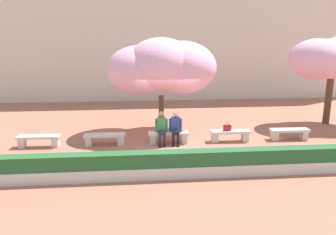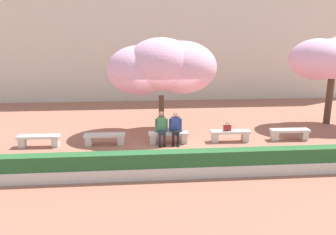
# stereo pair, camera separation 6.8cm
# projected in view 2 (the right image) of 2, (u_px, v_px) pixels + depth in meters

# --- Properties ---
(ground_plane) EXTENTS (100.00, 100.00, 0.00)m
(ground_plane) POSITION_uv_depth(u_px,v_px,m) (168.00, 143.00, 13.04)
(ground_plane) COLOR #9E604C
(building_facade) EXTENTS (28.00, 4.00, 8.82)m
(building_facade) POSITION_uv_depth(u_px,v_px,m) (154.00, 33.00, 22.91)
(building_facade) COLOR beige
(building_facade) RESTS_ON ground
(stone_bench_west_end) EXTENTS (1.59, 0.46, 0.45)m
(stone_bench_west_end) POSITION_uv_depth(u_px,v_px,m) (39.00, 139.00, 12.54)
(stone_bench_west_end) COLOR beige
(stone_bench_west_end) RESTS_ON ground
(stone_bench_near_west) EXTENTS (1.59, 0.46, 0.45)m
(stone_bench_near_west) POSITION_uv_depth(u_px,v_px,m) (105.00, 138.00, 12.75)
(stone_bench_near_west) COLOR beige
(stone_bench_near_west) RESTS_ON ground
(stone_bench_center) EXTENTS (1.59, 0.46, 0.45)m
(stone_bench_center) POSITION_uv_depth(u_px,v_px,m) (168.00, 136.00, 12.97)
(stone_bench_center) COLOR beige
(stone_bench_center) RESTS_ON ground
(stone_bench_near_east) EXTENTS (1.59, 0.46, 0.45)m
(stone_bench_near_east) POSITION_uv_depth(u_px,v_px,m) (230.00, 134.00, 13.19)
(stone_bench_near_east) COLOR beige
(stone_bench_near_east) RESTS_ON ground
(stone_bench_east_end) EXTENTS (1.59, 0.46, 0.45)m
(stone_bench_east_end) POSITION_uv_depth(u_px,v_px,m) (290.00, 133.00, 13.40)
(stone_bench_east_end) COLOR beige
(stone_bench_east_end) RESTS_ON ground
(person_seated_left) EXTENTS (0.51, 0.68, 1.29)m
(person_seated_left) POSITION_uv_depth(u_px,v_px,m) (161.00, 127.00, 12.80)
(person_seated_left) COLOR black
(person_seated_left) RESTS_ON ground
(person_seated_right) EXTENTS (0.51, 0.70, 1.29)m
(person_seated_right) POSITION_uv_depth(u_px,v_px,m) (175.00, 126.00, 12.85)
(person_seated_right) COLOR black
(person_seated_right) RESTS_ON ground
(handbag) EXTENTS (0.30, 0.15, 0.34)m
(handbag) POSITION_uv_depth(u_px,v_px,m) (227.00, 128.00, 13.11)
(handbag) COLOR #A3232D
(handbag) RESTS_ON stone_bench_near_east
(cherry_tree_main) EXTENTS (4.72, 3.38, 4.11)m
(cherry_tree_main) POSITION_uv_depth(u_px,v_px,m) (162.00, 67.00, 13.99)
(cherry_tree_main) COLOR #513828
(cherry_tree_main) RESTS_ON ground
(cherry_tree_secondary) EXTENTS (4.29, 2.81, 4.34)m
(cherry_tree_secondary) POSITION_uv_depth(u_px,v_px,m) (335.00, 57.00, 15.29)
(cherry_tree_secondary) COLOR #513828
(cherry_tree_secondary) RESTS_ON ground
(planter_hedge_foreground) EXTENTS (13.88, 0.50, 0.80)m
(planter_hedge_foreground) POSITION_uv_depth(u_px,v_px,m) (178.00, 164.00, 9.79)
(planter_hedge_foreground) COLOR beige
(planter_hedge_foreground) RESTS_ON ground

